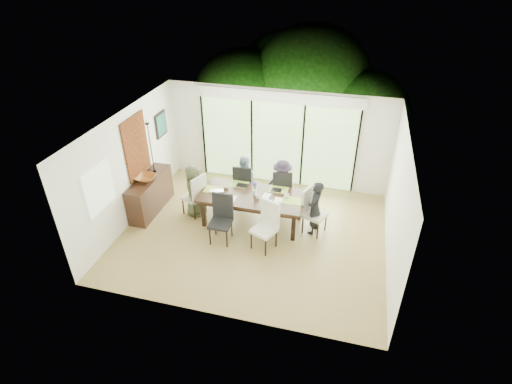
% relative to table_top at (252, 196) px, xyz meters
% --- Properties ---
extents(floor, '(6.00, 5.00, 0.01)m').
position_rel_table_top_xyz_m(floor, '(0.14, -0.44, -0.75)').
color(floor, olive).
rests_on(floor, ground).
extents(ceiling, '(6.00, 5.00, 0.01)m').
position_rel_table_top_xyz_m(ceiling, '(0.14, -0.44, 1.96)').
color(ceiling, white).
rests_on(ceiling, wall_back).
extents(wall_back, '(6.00, 0.02, 2.70)m').
position_rel_table_top_xyz_m(wall_back, '(0.14, 2.07, 0.61)').
color(wall_back, white).
rests_on(wall_back, floor).
extents(wall_front, '(6.00, 0.02, 2.70)m').
position_rel_table_top_xyz_m(wall_front, '(0.14, -2.95, 0.61)').
color(wall_front, silver).
rests_on(wall_front, floor).
extents(wall_left, '(0.02, 5.00, 2.70)m').
position_rel_table_top_xyz_m(wall_left, '(-2.87, -0.44, 0.61)').
color(wall_left, silver).
rests_on(wall_left, floor).
extents(wall_right, '(0.02, 5.00, 2.70)m').
position_rel_table_top_xyz_m(wall_right, '(3.15, -0.44, 0.61)').
color(wall_right, white).
rests_on(wall_right, floor).
extents(glass_doors, '(4.20, 0.02, 2.30)m').
position_rel_table_top_xyz_m(glass_doors, '(0.14, 2.03, 0.46)').
color(glass_doors, '#598C3F').
rests_on(glass_doors, wall_back).
extents(blinds_header, '(4.40, 0.06, 0.28)m').
position_rel_table_top_xyz_m(blinds_header, '(0.14, 2.02, 1.76)').
color(blinds_header, white).
rests_on(blinds_header, wall_back).
extents(mullion_a, '(0.05, 0.04, 2.30)m').
position_rel_table_top_xyz_m(mullion_a, '(-1.96, 2.02, 0.46)').
color(mullion_a, black).
rests_on(mullion_a, wall_back).
extents(mullion_b, '(0.05, 0.04, 2.30)m').
position_rel_table_top_xyz_m(mullion_b, '(-0.56, 2.02, 0.46)').
color(mullion_b, black).
rests_on(mullion_b, wall_back).
extents(mullion_c, '(0.05, 0.04, 2.30)m').
position_rel_table_top_xyz_m(mullion_c, '(0.84, 2.02, 0.46)').
color(mullion_c, black).
rests_on(mullion_c, wall_back).
extents(mullion_d, '(0.05, 0.04, 2.30)m').
position_rel_table_top_xyz_m(mullion_d, '(2.24, 2.02, 0.46)').
color(mullion_d, black).
rests_on(mullion_d, wall_back).
extents(side_window, '(0.02, 0.90, 1.00)m').
position_rel_table_top_xyz_m(side_window, '(-2.83, -1.64, 0.76)').
color(side_window, '#8CAD7F').
rests_on(side_window, wall_left).
extents(deck, '(6.00, 1.80, 0.10)m').
position_rel_table_top_xyz_m(deck, '(0.14, 2.96, -0.79)').
color(deck, '#543624').
rests_on(deck, ground).
extents(rail_top, '(6.00, 0.08, 0.06)m').
position_rel_table_top_xyz_m(rail_top, '(0.14, 3.76, -0.19)').
color(rail_top, brown).
rests_on(rail_top, deck).
extents(foliage_left, '(3.20, 3.20, 3.20)m').
position_rel_table_top_xyz_m(foliage_left, '(-1.66, 4.76, 0.70)').
color(foliage_left, '#14380F').
rests_on(foliage_left, ground).
extents(foliage_mid, '(4.00, 4.00, 4.00)m').
position_rel_table_top_xyz_m(foliage_mid, '(0.54, 5.36, 1.06)').
color(foliage_mid, '#14380F').
rests_on(foliage_mid, ground).
extents(foliage_right, '(2.80, 2.80, 2.80)m').
position_rel_table_top_xyz_m(foliage_right, '(2.34, 4.56, 0.52)').
color(foliage_right, '#14380F').
rests_on(foliage_right, ground).
extents(foliage_far, '(3.60, 3.60, 3.60)m').
position_rel_table_top_xyz_m(foliage_far, '(-0.46, 6.06, 0.88)').
color(foliage_far, '#14380F').
rests_on(foliage_far, ground).
extents(table_top, '(2.48, 1.14, 0.06)m').
position_rel_table_top_xyz_m(table_top, '(0.00, 0.00, 0.00)').
color(table_top, black).
rests_on(table_top, floor).
extents(table_apron, '(2.27, 0.93, 0.10)m').
position_rel_table_top_xyz_m(table_apron, '(-0.00, -0.00, -0.09)').
color(table_apron, black).
rests_on(table_apron, floor).
extents(table_leg_fl, '(0.09, 0.09, 0.71)m').
position_rel_table_top_xyz_m(table_leg_fl, '(-1.08, -0.43, -0.39)').
color(table_leg_fl, black).
rests_on(table_leg_fl, floor).
extents(table_leg_fr, '(0.09, 0.09, 0.71)m').
position_rel_table_top_xyz_m(table_leg_fr, '(1.08, -0.43, -0.39)').
color(table_leg_fr, black).
rests_on(table_leg_fr, floor).
extents(table_leg_bl, '(0.09, 0.09, 0.71)m').
position_rel_table_top_xyz_m(table_leg_bl, '(-1.08, 0.43, -0.39)').
color(table_leg_bl, black).
rests_on(table_leg_bl, floor).
extents(table_leg_br, '(0.09, 0.09, 0.71)m').
position_rel_table_top_xyz_m(table_leg_br, '(1.08, 0.43, -0.39)').
color(table_leg_br, black).
rests_on(table_leg_br, floor).
extents(chair_left_end, '(0.62, 0.62, 1.14)m').
position_rel_table_top_xyz_m(chair_left_end, '(-1.50, -0.00, -0.18)').
color(chair_left_end, beige).
rests_on(chair_left_end, floor).
extents(chair_right_end, '(0.61, 0.61, 1.14)m').
position_rel_table_top_xyz_m(chair_right_end, '(1.50, -0.00, -0.18)').
color(chair_right_end, beige).
rests_on(chair_right_end, floor).
extents(chair_far_left, '(0.52, 0.52, 1.14)m').
position_rel_table_top_xyz_m(chair_far_left, '(-0.45, 0.85, -0.18)').
color(chair_far_left, black).
rests_on(chair_far_left, floor).
extents(chair_far_right, '(0.56, 0.56, 1.14)m').
position_rel_table_top_xyz_m(chair_far_right, '(0.55, 0.85, -0.18)').
color(chair_far_right, black).
rests_on(chair_far_right, floor).
extents(chair_near_left, '(0.49, 0.49, 1.14)m').
position_rel_table_top_xyz_m(chair_near_left, '(-0.50, -0.87, -0.18)').
color(chair_near_left, black).
rests_on(chair_near_left, floor).
extents(chair_near_right, '(0.63, 0.63, 1.14)m').
position_rel_table_top_xyz_m(chair_near_right, '(0.50, -0.87, -0.18)').
color(chair_near_right, white).
rests_on(chair_near_right, floor).
extents(person_left_end, '(0.43, 0.65, 1.33)m').
position_rel_table_top_xyz_m(person_left_end, '(-1.48, -0.00, -0.08)').
color(person_left_end, '#3D452E').
rests_on(person_left_end, floor).
extents(person_right_end, '(0.52, 0.70, 1.33)m').
position_rel_table_top_xyz_m(person_right_end, '(1.48, -0.00, -0.08)').
color(person_right_end, black).
rests_on(person_right_end, floor).
extents(person_far_left, '(0.65, 0.44, 1.33)m').
position_rel_table_top_xyz_m(person_far_left, '(-0.45, 0.83, -0.08)').
color(person_far_left, '#7F94B7').
rests_on(person_far_left, floor).
extents(person_far_right, '(0.69, 0.52, 1.33)m').
position_rel_table_top_xyz_m(person_far_right, '(0.55, 0.83, -0.08)').
color(person_far_right, '#261D2C').
rests_on(person_far_right, floor).
extents(placemat_left, '(0.45, 0.33, 0.01)m').
position_rel_table_top_xyz_m(placemat_left, '(-0.95, -0.00, 0.03)').
color(placemat_left, '#90A43A').
rests_on(placemat_left, table_top).
extents(placemat_right, '(0.45, 0.33, 0.01)m').
position_rel_table_top_xyz_m(placemat_right, '(0.95, -0.00, 0.03)').
color(placemat_right, '#8BB03E').
rests_on(placemat_right, table_top).
extents(placemat_far_l, '(0.45, 0.33, 0.01)m').
position_rel_table_top_xyz_m(placemat_far_l, '(-0.45, 0.40, 0.03)').
color(placemat_far_l, '#83AD3D').
rests_on(placemat_far_l, table_top).
extents(placemat_far_r, '(0.45, 0.33, 0.01)m').
position_rel_table_top_xyz_m(placemat_far_r, '(0.55, 0.40, 0.03)').
color(placemat_far_r, '#8EB13F').
rests_on(placemat_far_r, table_top).
extents(placemat_paper, '(0.45, 0.33, 0.01)m').
position_rel_table_top_xyz_m(placemat_paper, '(-0.55, -0.30, 0.03)').
color(placemat_paper, white).
rests_on(placemat_paper, table_top).
extents(tablet_far_l, '(0.27, 0.19, 0.01)m').
position_rel_table_top_xyz_m(tablet_far_l, '(-0.35, 0.35, 0.04)').
color(tablet_far_l, black).
rests_on(tablet_far_l, table_top).
extents(tablet_far_r, '(0.25, 0.18, 0.01)m').
position_rel_table_top_xyz_m(tablet_far_r, '(0.50, 0.35, 0.04)').
color(tablet_far_r, black).
rests_on(tablet_far_r, table_top).
extents(papers, '(0.31, 0.23, 0.00)m').
position_rel_table_top_xyz_m(papers, '(0.70, -0.05, 0.03)').
color(papers, white).
rests_on(papers, table_top).
extents(platter_base, '(0.27, 0.27, 0.02)m').
position_rel_table_top_xyz_m(platter_base, '(-0.55, -0.30, 0.05)').
color(platter_base, white).
rests_on(platter_base, table_top).
extents(platter_snacks, '(0.21, 0.21, 0.01)m').
position_rel_table_top_xyz_m(platter_snacks, '(-0.55, -0.30, 0.07)').
color(platter_snacks, orange).
rests_on(platter_snacks, table_top).
extents(vase, '(0.08, 0.08, 0.12)m').
position_rel_table_top_xyz_m(vase, '(0.05, 0.05, 0.09)').
color(vase, silver).
rests_on(vase, table_top).
extents(hyacinth_stems, '(0.04, 0.04, 0.17)m').
position_rel_table_top_xyz_m(hyacinth_stems, '(0.05, 0.05, 0.22)').
color(hyacinth_stems, '#337226').
rests_on(hyacinth_stems, table_top).
extents(hyacinth_blooms, '(0.11, 0.11, 0.11)m').
position_rel_table_top_xyz_m(hyacinth_blooms, '(0.05, 0.05, 0.32)').
color(hyacinth_blooms, '#5046B1').
rests_on(hyacinth_blooms, table_top).
extents(laptop, '(0.39, 0.30, 0.03)m').
position_rel_table_top_xyz_m(laptop, '(-0.85, -0.10, 0.04)').
color(laptop, silver).
rests_on(laptop, table_top).
extents(cup_a, '(0.18, 0.18, 0.10)m').
position_rel_table_top_xyz_m(cup_a, '(-0.70, 0.15, 0.08)').
color(cup_a, white).
rests_on(cup_a, table_top).
extents(cup_b, '(0.12, 0.12, 0.10)m').
position_rel_table_top_xyz_m(cup_b, '(0.15, -0.10, 0.08)').
color(cup_b, white).
rests_on(cup_b, table_top).
extents(cup_c, '(0.18, 0.18, 0.10)m').
position_rel_table_top_xyz_m(cup_c, '(0.80, 0.10, 0.08)').
color(cup_c, white).
rests_on(cup_c, table_top).
extents(book, '(0.20, 0.25, 0.02)m').
position_rel_table_top_xyz_m(book, '(0.25, 0.05, 0.04)').
color(book, white).
rests_on(book, table_top).
extents(sideboard, '(0.46, 1.62, 0.91)m').
position_rel_table_top_xyz_m(sideboard, '(-2.62, -0.11, -0.29)').
color(sideboard, black).
rests_on(sideboard, floor).
extents(bowl, '(0.48, 0.48, 0.12)m').
position_rel_table_top_xyz_m(bowl, '(-2.62, -0.21, 0.23)').
color(bowl, brown).
rests_on(bowl, sideboard).
extents(candlestick_base, '(0.10, 0.10, 0.04)m').
position_rel_table_top_xyz_m(candlestick_base, '(-2.62, 0.24, 0.19)').
color(candlestick_base, black).
rests_on(candlestick_base, sideboard).
extents(candlestick_shaft, '(0.02, 0.02, 1.27)m').
position_rel_table_top_xyz_m(candlestick_shaft, '(-2.62, 0.24, 0.83)').
color(candlestick_shaft, black).
rests_on(candlestick_shaft, sideboard).
extents(candlestick_pan, '(0.10, 0.10, 0.03)m').
position_rel_table_top_xyz_m(candlestick_pan, '(-2.62, 0.24, 1.46)').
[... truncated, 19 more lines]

